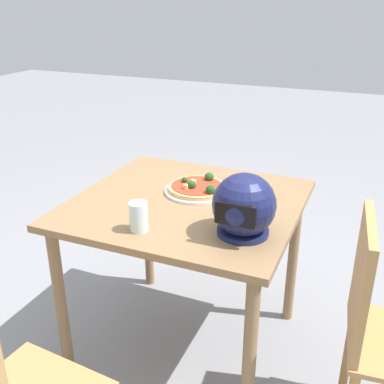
{
  "coord_description": "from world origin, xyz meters",
  "views": [
    {
      "loc": [
        -0.72,
        1.64,
        1.58
      ],
      "look_at": [
        -0.0,
        -0.05,
        0.79
      ],
      "focal_mm": 42.92,
      "sensor_mm": 36.0,
      "label": 1
    }
  ],
  "objects_px": {
    "motorcycle_helmet": "(244,206)",
    "drinking_glass": "(139,217)",
    "chair_side": "(383,326)",
    "dining_table": "(187,222)",
    "pizza": "(198,187)"
  },
  "relations": [
    {
      "from": "pizza",
      "to": "motorcycle_helmet",
      "type": "height_order",
      "value": "motorcycle_helmet"
    },
    {
      "from": "dining_table",
      "to": "motorcycle_helmet",
      "type": "bearing_deg",
      "value": 147.88
    },
    {
      "from": "pizza",
      "to": "drinking_glass",
      "type": "height_order",
      "value": "drinking_glass"
    },
    {
      "from": "dining_table",
      "to": "drinking_glass",
      "type": "relative_size",
      "value": 8.37
    },
    {
      "from": "chair_side",
      "to": "motorcycle_helmet",
      "type": "bearing_deg",
      "value": 1.56
    },
    {
      "from": "dining_table",
      "to": "pizza",
      "type": "bearing_deg",
      "value": -95.63
    },
    {
      "from": "dining_table",
      "to": "motorcycle_helmet",
      "type": "xyz_separation_m",
      "value": [
        -0.31,
        0.19,
        0.21
      ]
    },
    {
      "from": "motorcycle_helmet",
      "to": "drinking_glass",
      "type": "xyz_separation_m",
      "value": [
        0.36,
        0.12,
        -0.05
      ]
    },
    {
      "from": "motorcycle_helmet",
      "to": "chair_side",
      "type": "relative_size",
      "value": 0.26
    },
    {
      "from": "dining_table",
      "to": "pizza",
      "type": "height_order",
      "value": "pizza"
    },
    {
      "from": "dining_table",
      "to": "motorcycle_helmet",
      "type": "height_order",
      "value": "motorcycle_helmet"
    },
    {
      "from": "pizza",
      "to": "drinking_glass",
      "type": "xyz_separation_m",
      "value": [
        0.07,
        0.42,
        0.03
      ]
    },
    {
      "from": "dining_table",
      "to": "chair_side",
      "type": "distance_m",
      "value": 0.87
    },
    {
      "from": "dining_table",
      "to": "chair_side",
      "type": "bearing_deg",
      "value": 167.83
    },
    {
      "from": "motorcycle_helmet",
      "to": "drinking_glass",
      "type": "bearing_deg",
      "value": 18.91
    }
  ]
}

